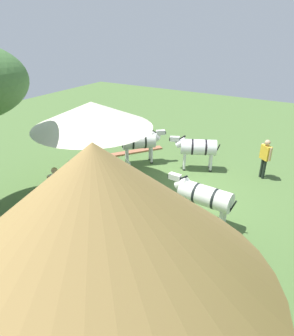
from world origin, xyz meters
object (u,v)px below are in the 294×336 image
Objects in this scene: patio_dining_table at (97,173)px; shade_umbrella at (92,115)px; patio_chair_west_end at (126,170)px; patio_chair_near_lawn at (75,168)px; standing_watcher at (265,155)px; zebra_toward_hut at (197,147)px; zebra_nearest_camera at (204,196)px; thatched_hut at (102,266)px; guest_beside_umbrella at (57,185)px; patio_chair_near_hut at (89,191)px; zebra_by_umbrella at (140,141)px.

shade_umbrella is at bearing 180.00° from patio_dining_table.
patio_chair_west_end and patio_chair_near_lawn have the same top height.
standing_watcher is (-5.36, -4.20, -1.93)m from shade_umbrella.
zebra_nearest_camera is at bearing -179.80° from zebra_toward_hut.
thatched_hut is 5.47m from zebra_nearest_camera.
patio_chair_near_lawn is (1.20, -0.08, -0.14)m from patio_dining_table.
zebra_toward_hut is at bearing -126.77° from shade_umbrella.
patio_chair_west_end is 3.03m from guest_beside_umbrella.
thatched_hut reaches higher than guest_beside_umbrella.
patio_chair_west_end is 2.08m from patio_chair_near_lawn.
patio_chair_west_end is 0.54× the size of standing_watcher.
thatched_hut is at bearing -72.05° from patio_chair_near_hut.
patio_chair_near_lawn is (1.86, 0.93, 0.00)m from patio_chair_west_end.
patio_chair_west_end is 2.09m from patio_chair_near_hut.
guest_beside_umbrella is 4.78m from zebra_by_umbrella.
shade_umbrella reaches higher than patio_chair_near_lawn.
shade_umbrella is 2.28m from patio_dining_table.
zebra_by_umbrella is 2.58m from zebra_toward_hut.
patio_chair_near_lawn is 5.57m from zebra_nearest_camera.
patio_dining_table is 0.59× the size of zebra_nearest_camera.
patio_chair_near_lawn is 2.09m from patio_chair_near_hut.
patio_chair_west_end is 2.01m from zebra_by_umbrella.
patio_dining_table is at bearing 93.80° from zebra_nearest_camera.
patio_chair_near_hut is at bearing 87.10° from standing_watcher.
shade_umbrella is 4.78m from zebra_nearest_camera.
zebra_toward_hut is at bearing 62.78° from zebra_by_umbrella.
patio_chair_west_end is at bearing -123.03° from shade_umbrella.
shade_umbrella is 2.73m from guest_beside_umbrella.
patio_chair_near_hut is at bearing -37.23° from zebra_by_umbrella.
guest_beside_umbrella reaches higher than zebra_by_umbrella.
patio_dining_table is 2.91m from zebra_by_umbrella.
patio_dining_table is at bearing 0.00° from shade_umbrella.
patio_dining_table is 1.55× the size of patio_chair_near_lawn.
thatched_hut is 3.95× the size of patio_dining_table.
shade_umbrella is 4.81× the size of patio_chair_west_end.
shade_umbrella is at bearing 11.38° from guest_beside_umbrella.
patio_chair_near_hut is (-0.53, 1.08, -0.14)m from patio_dining_table.
zebra_toward_hut is (2.70, 0.64, 0.02)m from standing_watcher.
zebra_by_umbrella is at bearing 53.77° from standing_watcher.
standing_watcher is at bearing 21.30° from patio_chair_near_hut.
shade_umbrella is 4.81× the size of patio_chair_near_lawn.
standing_watcher is (-4.83, -5.28, 0.49)m from patio_chair_near_hut.
zebra_toward_hut is at bearing -126.77° from patio_dining_table.
patio_chair_near_lawn is 0.45× the size of zebra_toward_hut.
patio_dining_table is (4.62, -5.28, -1.84)m from thatched_hut.
standing_watcher is 2.77m from zebra_toward_hut.
zebra_by_umbrella is at bearing -93.38° from patio_dining_table.
zebra_toward_hut is at bearing 39.11° from patio_chair_near_hut.
guest_beside_umbrella is (4.77, -3.40, -1.53)m from thatched_hut.
thatched_hut is at bearing 125.04° from standing_watcher.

